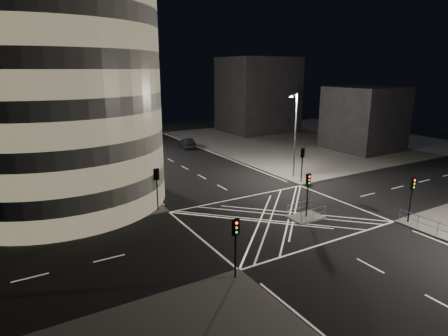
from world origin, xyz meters
TOP-DOWN VIEW (x-y plane):
  - ground at (0.00, 0.00)m, footprint 120.00×120.00m
  - sidewalk_far_right at (29.00, 27.00)m, footprint 42.00×42.00m
  - central_island at (2.00, -1.50)m, footprint 3.00×2.00m
  - building_right_far at (26.00, 40.00)m, footprint 14.00×12.00m
  - building_right_near at (30.00, 16.00)m, footprint 10.00×10.00m
  - building_far_end at (-4.00, 58.00)m, footprint 18.00×8.00m
  - tree_a at (-10.50, 9.00)m, footprint 4.64×4.64m
  - tree_b at (-10.50, 15.00)m, footprint 4.74×4.74m
  - tree_c at (-10.50, 21.00)m, footprint 4.42×4.42m
  - tree_d at (-10.50, 27.00)m, footprint 4.91×4.91m
  - tree_e at (-10.50, 33.00)m, footprint 3.49×3.49m
  - traffic_signal_fl at (-8.80, 6.80)m, footprint 0.55×0.22m
  - traffic_signal_nl at (-8.80, -6.80)m, footprint 0.55×0.22m
  - traffic_signal_fr at (8.80, 6.80)m, footprint 0.55×0.22m
  - traffic_signal_nr at (8.80, -6.80)m, footprint 0.55×0.22m
  - traffic_signal_island at (2.00, -1.50)m, footprint 0.55×0.22m
  - street_lamp_left_near at (-9.44, 12.00)m, footprint 1.25×0.25m
  - street_lamp_left_far at (-9.44, 30.00)m, footprint 1.25×0.25m
  - street_lamp_right_far at (9.44, 9.00)m, footprint 1.25×0.25m
  - railing_island_south at (2.00, -2.40)m, footprint 2.80×0.06m
  - railing_island_north at (2.00, -0.60)m, footprint 2.80×0.06m
  - sedan at (5.85, 31.75)m, footprint 2.49×5.09m

SIDE VIEW (x-z plane):
  - ground at x=0.00m, z-range 0.00..0.00m
  - sidewalk_far_right at x=29.00m, z-range 0.00..0.15m
  - central_island at x=2.00m, z-range 0.00..0.15m
  - railing_island_south at x=2.00m, z-range 0.15..1.25m
  - railing_island_north at x=2.00m, z-range 0.15..1.25m
  - sedan at x=5.85m, z-range 0.00..1.61m
  - traffic_signal_fl at x=-8.80m, z-range 0.91..4.91m
  - traffic_signal_nl at x=-8.80m, z-range 0.91..4.91m
  - traffic_signal_fr at x=8.80m, z-range 0.91..4.91m
  - traffic_signal_nr at x=8.80m, z-range 0.91..4.91m
  - traffic_signal_island at x=2.00m, z-range 0.91..4.91m
  - tree_e at x=-10.50m, z-range 1.14..7.17m
  - tree_c at x=-10.50m, z-range 1.07..8.02m
  - tree_b at x=-10.50m, z-range 1.13..8.57m
  - tree_d at x=-10.50m, z-range 1.19..8.93m
  - tree_a at x=-10.50m, z-range 1.31..8.97m
  - building_right_near at x=30.00m, z-range 0.15..10.15m
  - street_lamp_left_near at x=-9.44m, z-range 0.54..10.54m
  - street_lamp_left_far at x=-9.44m, z-range 0.54..10.54m
  - street_lamp_right_far at x=9.44m, z-range 0.54..10.54m
  - building_right_far at x=26.00m, z-range 0.15..15.15m
  - building_far_end at x=-4.00m, z-range 0.00..18.00m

